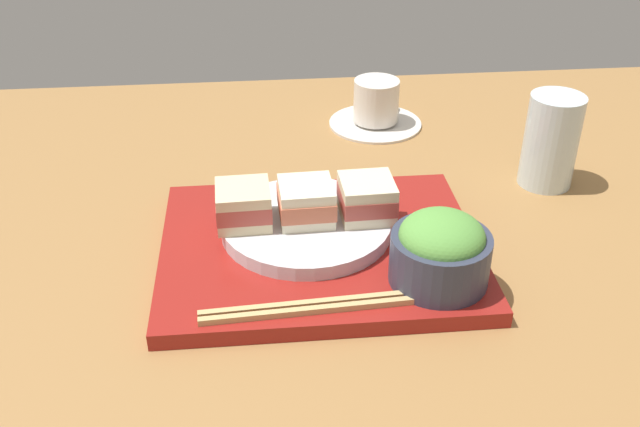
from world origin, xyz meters
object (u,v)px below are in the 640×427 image
chopsticks_pair (313,307)px  coffee_cup (376,107)px  sandwich_far (367,198)px  sandwich_near (243,205)px  drinking_glass (551,141)px  sandwich_middle (306,202)px  sandwich_plate (306,225)px  salad_bowl (441,250)px

chopsticks_pair → coffee_cup: (14.20, 47.36, 0.75)cm
sandwich_far → chopsticks_pair: (-7.62, -14.62, -3.65)cm
sandwich_near → drinking_glass: 42.34cm
coffee_cup → drinking_glass: drinking_glass is taller
chopsticks_pair → coffee_cup: bearing=73.3°
sandwich_middle → sandwich_far: bearing=0.3°
sandwich_plate → coffee_cup: bearing=67.3°
sandwich_near → sandwich_far: (14.24, 0.08, 0.02)cm
sandwich_near → sandwich_middle: (7.12, 0.04, -0.01)cm
sandwich_plate → sandwich_near: size_ratio=3.10×
sandwich_near → chopsticks_pair: (6.62, -14.54, -3.62)cm
sandwich_middle → sandwich_far: size_ratio=1.02×
sandwich_near → drinking_glass: bearing=16.3°
drinking_glass → sandwich_middle: bearing=-160.6°
sandwich_far → salad_bowl: 12.45cm
drinking_glass → coffee_cup: bearing=133.4°
sandwich_plate → salad_bowl: (13.20, -10.82, 2.95)cm
drinking_glass → chopsticks_pair: bearing=-142.2°
sandwich_near → salad_bowl: 23.00cm
sandwich_plate → sandwich_middle: size_ratio=2.99×
salad_bowl → drinking_glass: 30.43cm
coffee_cup → drinking_glass: (19.82, -20.95, 3.31)cm
salad_bowl → chopsticks_pair: bearing=-164.6°
sandwich_far → drinking_glass: drinking_glass is taller
sandwich_far → chopsticks_pair: size_ratio=0.29×
chopsticks_pair → drinking_glass: (34.02, 26.40, 4.06)cm
sandwich_middle → drinking_glass: size_ratio=0.53×
sandwich_plate → chopsticks_pair: bearing=-92.0°
sandwich_middle → salad_bowl: size_ratio=0.63×
salad_bowl → drinking_glass: bearing=48.1°
sandwich_far → salad_bowl: (6.08, -10.86, -0.19)cm
salad_bowl → coffee_cup: 43.68cm
sandwich_plate → sandwich_far: bearing=0.3°
coffee_cup → sandwich_middle: bearing=-112.7°
sandwich_near → drinking_glass: size_ratio=0.51×
sandwich_plate → sandwich_middle: sandwich_middle is taller
sandwich_near → salad_bowl: (20.32, -10.78, -0.17)cm
sandwich_near → coffee_cup: (20.82, 32.82, -2.88)cm
salad_bowl → chopsticks_pair: (-13.70, -3.76, -3.45)cm
salad_bowl → drinking_glass: drinking_glass is taller
sandwich_near → chopsticks_pair: sandwich_near is taller
sandwich_near → chopsticks_pair: 16.38cm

